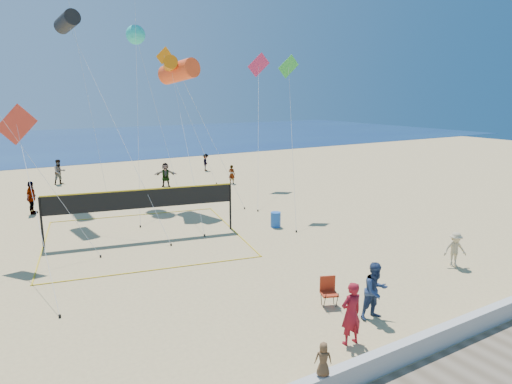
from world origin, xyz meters
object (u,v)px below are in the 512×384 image
woman (351,313)px  trash_barrel (276,220)px  camp_chair (328,289)px  volleyball_net (142,205)px

woman → trash_barrel: size_ratio=2.31×
woman → camp_chair: bearing=-111.8°
trash_barrel → woman: bearing=-113.2°
camp_chair → volleyball_net: 10.77m
camp_chair → trash_barrel: bearing=89.5°
camp_chair → volleyball_net: bearing=128.5°
woman → volleyball_net: 12.64m
camp_chair → volleyball_net: size_ratio=0.10×
camp_chair → volleyball_net: volleyball_net is taller
woman → trash_barrel: 11.63m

